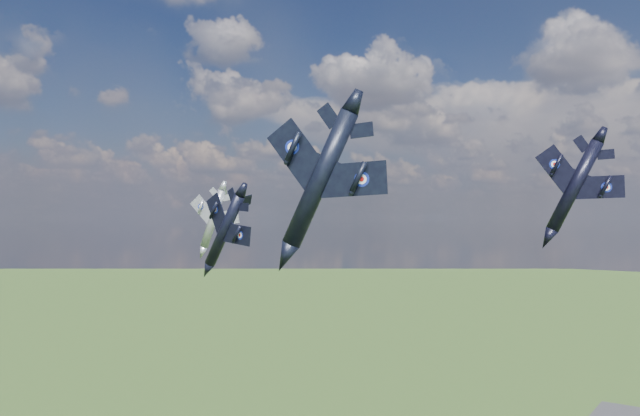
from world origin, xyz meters
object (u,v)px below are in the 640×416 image
Objects in this scene: jet_high_navy at (575,186)px; jet_lead_navy at (225,230)px; jet_right_navy at (320,179)px; jet_left_silver at (213,219)px.

jet_lead_navy is at bearing -165.55° from jet_high_navy.
jet_high_navy is at bearing 64.84° from jet_right_navy.
jet_lead_navy is 33.27m from jet_right_navy.
jet_left_silver is (-26.84, 24.90, 1.24)m from jet_lead_navy.
jet_left_silver is at bearing 156.79° from jet_high_navy.
jet_high_navy reaches higher than jet_lead_navy.
jet_left_silver is (-53.67, 44.20, -2.57)m from jet_right_navy.
jet_right_navy is at bearing -57.45° from jet_left_silver.
jet_lead_navy is 36.64m from jet_left_silver.
jet_left_silver is at bearing 143.61° from jet_lead_navy.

